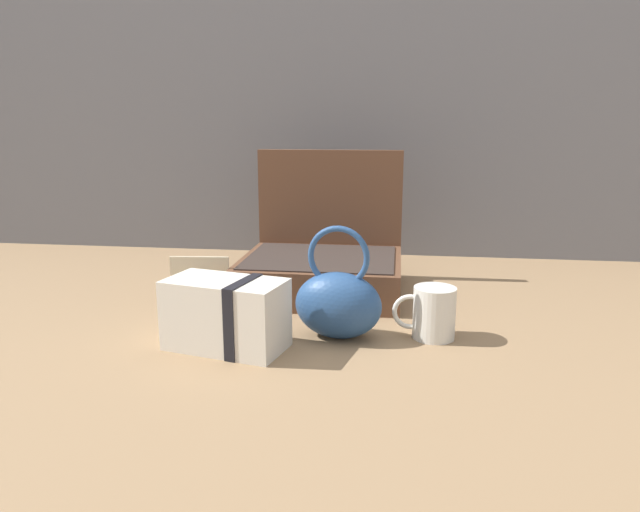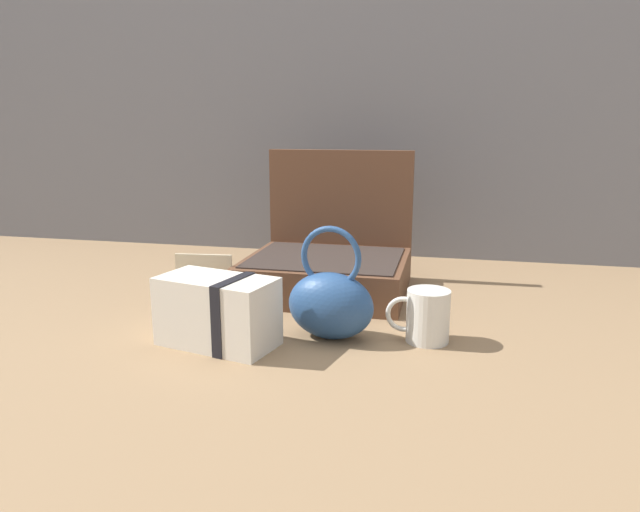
% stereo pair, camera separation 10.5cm
% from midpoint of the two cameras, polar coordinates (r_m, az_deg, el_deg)
% --- Properties ---
extents(ground_plane, '(6.00, 6.00, 0.00)m').
position_cam_midpoint_polar(ground_plane, '(1.25, -1.59, -5.23)').
color(ground_plane, '#8C6D4C').
extents(back_wall, '(3.20, 0.06, 1.40)m').
position_cam_midpoint_polar(back_wall, '(1.79, 1.52, 22.85)').
color(back_wall, slate).
rests_on(back_wall, ground_plane).
extents(open_suitcase, '(0.37, 0.34, 0.33)m').
position_cam_midpoint_polar(open_suitcase, '(1.38, -1.87, -0.50)').
color(open_suitcase, brown).
rests_on(open_suitcase, ground_plane).
extents(teal_pouch_handbag, '(0.18, 0.12, 0.21)m').
position_cam_midpoint_polar(teal_pouch_handbag, '(1.07, -1.02, -4.61)').
color(teal_pouch_handbag, '#284C7F').
rests_on(teal_pouch_handbag, ground_plane).
extents(cream_toiletry_bag, '(0.23, 0.15, 0.13)m').
position_cam_midpoint_polar(cream_toiletry_bag, '(1.04, -12.00, -5.71)').
color(cream_toiletry_bag, silver).
rests_on(cream_toiletry_bag, ground_plane).
extents(coffee_mug, '(0.12, 0.08, 0.10)m').
position_cam_midpoint_polar(coffee_mug, '(1.08, 8.36, -5.60)').
color(coffee_mug, silver).
rests_on(coffee_mug, ground_plane).
extents(info_card_left, '(0.13, 0.02, 0.11)m').
position_cam_midpoint_polar(info_card_left, '(1.29, -14.06, -2.49)').
color(info_card_left, beige).
rests_on(info_card_left, ground_plane).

